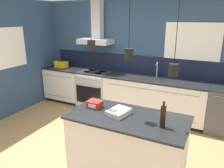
% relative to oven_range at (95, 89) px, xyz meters
% --- Properties ---
extents(ground_plane, '(16.00, 16.00, 0.00)m').
position_rel_oven_range_xyz_m(ground_plane, '(0.93, -1.69, -0.46)').
color(ground_plane, '#A87F51').
rests_on(ground_plane, ground).
extents(wall_back, '(5.60, 2.46, 2.60)m').
position_rel_oven_range_xyz_m(wall_back, '(0.88, 0.31, 0.90)').
color(wall_back, navy).
rests_on(wall_back, ground_plane).
extents(wall_left, '(0.08, 3.80, 2.60)m').
position_rel_oven_range_xyz_m(wall_left, '(-1.50, -0.99, 0.85)').
color(wall_left, navy).
rests_on(wall_left, ground_plane).
extents(counter_run_left, '(1.05, 0.64, 0.91)m').
position_rel_oven_range_xyz_m(counter_run_left, '(-0.92, 0.01, 0.01)').
color(counter_run_left, black).
rests_on(counter_run_left, ground_plane).
extents(counter_run_sink, '(2.24, 0.64, 1.26)m').
position_rel_oven_range_xyz_m(counter_run_sink, '(1.51, 0.01, 0.01)').
color(counter_run_sink, black).
rests_on(counter_run_sink, ground_plane).
extents(oven_range, '(0.80, 0.66, 0.91)m').
position_rel_oven_range_xyz_m(oven_range, '(0.00, 0.00, 0.00)').
color(oven_range, '#B5B5BA').
rests_on(oven_range, ground_plane).
extents(dishwasher, '(0.60, 0.65, 0.91)m').
position_rel_oven_range_xyz_m(dishwasher, '(2.93, 0.00, 0.00)').
color(dishwasher, '#4C4C51').
rests_on(dishwasher, ground_plane).
extents(kitchen_island, '(1.63, 0.84, 0.91)m').
position_rel_oven_range_xyz_m(kitchen_island, '(1.71, -1.98, 0.00)').
color(kitchen_island, black).
rests_on(kitchen_island, ground_plane).
extents(bottle_on_island, '(0.07, 0.07, 0.34)m').
position_rel_oven_range_xyz_m(bottle_on_island, '(2.20, -2.07, 0.60)').
color(bottle_on_island, black).
rests_on(bottle_on_island, kitchen_island).
extents(book_stack, '(0.30, 0.36, 0.07)m').
position_rel_oven_range_xyz_m(book_stack, '(1.58, -1.98, 0.49)').
color(book_stack, silver).
rests_on(book_stack, kitchen_island).
extents(red_supply_box, '(0.21, 0.17, 0.10)m').
position_rel_oven_range_xyz_m(red_supply_box, '(1.15, -1.91, 0.51)').
color(red_supply_box, red).
rests_on(red_supply_box, kitchen_island).
extents(yellow_toolbox, '(0.34, 0.18, 0.19)m').
position_rel_oven_range_xyz_m(yellow_toolbox, '(-1.03, 0.00, 0.54)').
color(yellow_toolbox, gold).
rests_on(yellow_toolbox, counter_run_left).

